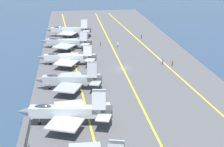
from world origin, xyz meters
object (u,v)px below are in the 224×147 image
at_px(crew_brown_vest, 172,63).
at_px(crew_white_vest, 118,45).
at_px(crew_blue_vest, 163,61).
at_px(parked_jet_fifth, 67,42).
at_px(parked_jet_sixth, 69,30).
at_px(parked_jet_fourth, 68,58).
at_px(crew_purple_vest, 100,44).
at_px(parked_jet_third, 70,80).
at_px(parked_jet_second, 67,112).
at_px(crew_green_vest, 142,36).

bearing_deg(crew_brown_vest, crew_white_vest, 29.27).
bearing_deg(crew_blue_vest, parked_jet_fifth, 52.26).
bearing_deg(crew_brown_vest, crew_blue_vest, 52.35).
relative_size(parked_jet_sixth, crew_brown_vest, 9.54).
bearing_deg(parked_jet_fourth, parked_jet_fifth, 0.83).
bearing_deg(crew_purple_vest, parked_jet_third, 164.21).
bearing_deg(parked_jet_second, parked_jet_sixth, -1.04).
relative_size(parked_jet_fourth, crew_blue_vest, 9.12).
bearing_deg(crew_green_vest, parked_jet_second, 156.80).
bearing_deg(crew_blue_vest, crew_brown_vest, -127.65).
bearing_deg(crew_green_vest, crew_brown_vest, -176.92).
bearing_deg(crew_blue_vest, crew_white_vest, 26.36).
xyz_separation_m(parked_jet_second, crew_blue_vest, (32.37, -26.47, -1.73)).
bearing_deg(crew_white_vest, parked_jet_third, 155.53).
bearing_deg(crew_white_vest, crew_green_vest, -43.27).
distance_m(parked_jet_fourth, crew_green_vest, 38.39).
bearing_deg(parked_jet_fourth, crew_purple_vest, -29.63).
bearing_deg(parked_jet_fourth, parked_jet_sixth, -1.26).
height_order(crew_brown_vest, crew_white_vest, crew_brown_vest).
xyz_separation_m(parked_jet_fourth, crew_green_vest, (27.78, -26.47, -1.22)).
bearing_deg(crew_blue_vest, parked_jet_fourth, 83.83).
relative_size(crew_purple_vest, crew_green_vest, 0.98).
relative_size(parked_jet_sixth, crew_blue_vest, 9.32).
xyz_separation_m(parked_jet_third, crew_white_vest, (35.08, -15.97, -1.54)).
distance_m(crew_blue_vest, crew_brown_vest, 2.84).
relative_size(crew_blue_vest, crew_green_vest, 1.02).
distance_m(parked_jet_fourth, crew_white_vest, 23.43).
height_order(crew_green_vest, crew_white_vest, crew_green_vest).
xyz_separation_m(parked_jet_third, crew_green_vest, (45.98, -26.23, -1.50)).
height_order(parked_jet_second, crew_green_vest, parked_jet_second).
xyz_separation_m(parked_jet_fourth, crew_white_vest, (16.87, -16.21, -1.25)).
bearing_deg(parked_jet_second, crew_brown_vest, -43.14).
distance_m(parked_jet_sixth, crew_purple_vest, 18.05).
bearing_deg(parked_jet_fifth, crew_purple_vest, -83.00).
relative_size(parked_jet_fourth, parked_jet_sixth, 0.98).
bearing_deg(crew_white_vest, parked_jet_fifth, 87.89).
height_order(parked_jet_sixth, crew_green_vest, parked_jet_sixth).
distance_m(parked_jet_second, parked_jet_third, 16.99).
height_order(parked_jet_sixth, crew_blue_vest, parked_jet_sixth).
relative_size(crew_brown_vest, crew_white_vest, 1.03).
bearing_deg(parked_jet_third, crew_purple_vest, -15.79).
bearing_deg(parked_jet_sixth, crew_brown_vest, -144.37).
height_order(parked_jet_second, parked_jet_third, parked_jet_second).
relative_size(crew_green_vest, crew_white_vest, 1.03).
distance_m(parked_jet_third, crew_brown_vest, 31.16).
distance_m(parked_jet_fourth, parked_jet_fifth, 17.48).
height_order(crew_blue_vest, crew_white_vest, crew_blue_vest).
distance_m(parked_jet_fifth, crew_green_vest, 28.66).
bearing_deg(parked_jet_third, parked_jet_fifth, 0.79).
bearing_deg(crew_white_vest, parked_jet_fourth, 136.16).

